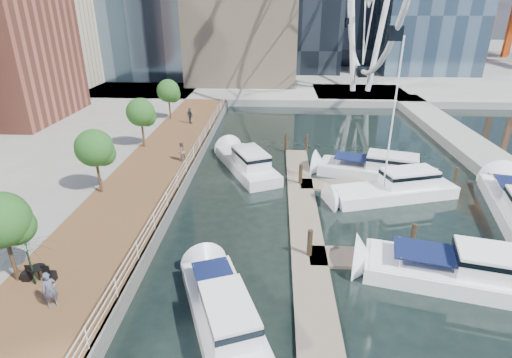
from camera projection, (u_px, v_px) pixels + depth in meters
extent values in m
cube|color=brown|center=(140.00, 193.00, 29.53)|extent=(6.00, 60.00, 1.00)
cube|color=#595954|center=(180.00, 194.00, 29.39)|extent=(0.25, 60.00, 1.00)
cube|color=gray|center=(274.00, 57.00, 108.80)|extent=(200.00, 114.00, 1.00)
cube|color=gray|center=(507.00, 174.00, 32.76)|extent=(4.00, 60.00, 1.00)
cube|color=gray|center=(360.00, 94.00, 62.35)|extent=(14.00, 12.00, 1.00)
cube|color=#6D6051|center=(307.00, 238.00, 24.55)|extent=(2.00, 32.00, 0.20)
cube|color=#6D6051|center=(416.00, 259.00, 22.44)|extent=(12.00, 2.00, 0.20)
cube|color=#6D6051|center=(376.00, 186.00, 31.60)|extent=(12.00, 2.00, 0.20)
cylinder|color=white|center=(352.00, 0.00, 57.09)|extent=(0.80, 0.80, 26.00)
cylinder|color=white|center=(387.00, 0.00, 56.85)|extent=(0.80, 0.80, 26.00)
cylinder|color=#3F2B1C|center=(12.00, 259.00, 18.89)|extent=(0.20, 0.20, 2.40)
sphere|color=#265B1E|center=(1.00, 220.00, 18.05)|extent=(2.60, 2.60, 2.60)
cylinder|color=#3F2B1C|center=(99.00, 176.00, 28.05)|extent=(0.20, 0.20, 2.40)
sphere|color=#265B1E|center=(94.00, 148.00, 27.21)|extent=(2.60, 2.60, 2.60)
cylinder|color=#3F2B1C|center=(143.00, 134.00, 37.21)|extent=(0.20, 0.20, 2.40)
sphere|color=#265B1E|center=(140.00, 112.00, 36.37)|extent=(2.60, 2.60, 2.60)
cylinder|color=#3F2B1C|center=(170.00, 109.00, 46.37)|extent=(0.20, 0.20, 2.40)
sphere|color=#265B1E|center=(168.00, 91.00, 45.53)|extent=(2.60, 2.60, 2.60)
imported|color=#494C62|center=(50.00, 290.00, 17.31)|extent=(0.75, 0.72, 1.73)
imported|color=#7F6158|center=(181.00, 151.00, 33.89)|extent=(1.01, 1.04, 1.69)
imported|color=#384146|center=(190.00, 116.00, 44.74)|extent=(1.08, 1.06, 1.82)
imported|color=#0E3417|center=(30.00, 264.00, 18.57)|extent=(2.92, 2.96, 2.33)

